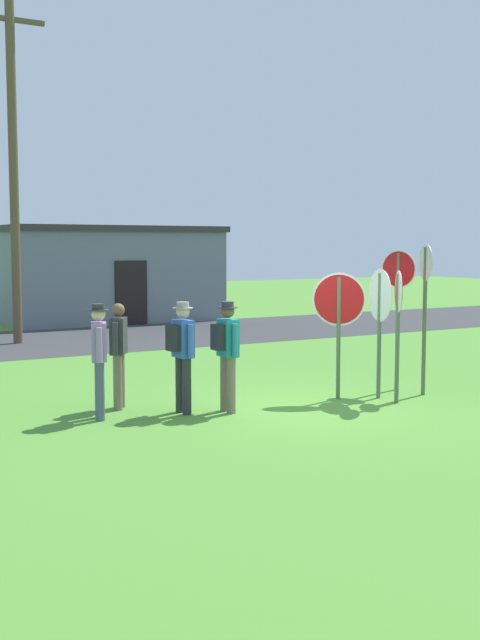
{
  "coord_description": "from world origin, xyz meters",
  "views": [
    {
      "loc": [
        -7.18,
        -10.34,
        2.61
      ],
      "look_at": [
        -0.2,
        1.65,
        1.3
      ],
      "focal_mm": 44.76,
      "sensor_mm": 36.0,
      "label": 1
    }
  ],
  "objects_px": {
    "utility_pole": "(13,165)",
    "person_with_sunhat": "(119,350)",
    "stop_sign_rear_left": "(398,314)",
    "person_in_teal": "(182,349)",
    "stop_sign_low_front": "(425,296)",
    "stop_sign_far_back": "(398,296)",
    "stop_sign_rear_right": "(380,309)",
    "person_in_dark_shirt": "(227,348)",
    "stop_sign_tallest": "(339,313)",
    "person_on_left": "(99,354)"
  },
  "relations": [
    {
      "from": "stop_sign_rear_right",
      "to": "person_in_dark_shirt",
      "type": "xyz_separation_m",
      "value": [
        -2.81,
        0.3,
        -0.51
      ]
    },
    {
      "from": "person_in_teal",
      "to": "utility_pole",
      "type": "bearing_deg",
      "value": 89.29
    },
    {
      "from": "stop_sign_rear_left",
      "to": "stop_sign_low_front",
      "type": "bearing_deg",
      "value": 20.0
    },
    {
      "from": "stop_sign_rear_right",
      "to": "person_on_left",
      "type": "distance_m",
      "value": 4.8
    },
    {
      "from": "stop_sign_tallest",
      "to": "person_in_dark_shirt",
      "type": "height_order",
      "value": "stop_sign_tallest"
    },
    {
      "from": "stop_sign_tallest",
      "to": "person_with_sunhat",
      "type": "height_order",
      "value": "stop_sign_tallest"
    },
    {
      "from": "stop_sign_rear_left",
      "to": "person_on_left",
      "type": "relative_size",
      "value": 1.26
    },
    {
      "from": "person_in_teal",
      "to": "stop_sign_rear_right",
      "type": "bearing_deg",
      "value": -9.22
    },
    {
      "from": "stop_sign_far_back",
      "to": "stop_sign_rear_left",
      "type": "height_order",
      "value": "stop_sign_far_back"
    },
    {
      "from": "stop_sign_rear_left",
      "to": "stop_sign_low_front",
      "type": "xyz_separation_m",
      "value": [
        0.89,
        0.32,
        0.25
      ]
    },
    {
      "from": "person_on_left",
      "to": "person_in_dark_shirt",
      "type": "bearing_deg",
      "value": -15.58
    },
    {
      "from": "stop_sign_tallest",
      "to": "person_on_left",
      "type": "relative_size",
      "value": 1.24
    },
    {
      "from": "stop_sign_rear_right",
      "to": "person_with_sunhat",
      "type": "relative_size",
      "value": 1.31
    },
    {
      "from": "stop_sign_rear_left",
      "to": "person_in_teal",
      "type": "distance_m",
      "value": 3.62
    },
    {
      "from": "person_with_sunhat",
      "to": "person_in_teal",
      "type": "distance_m",
      "value": 1.1
    },
    {
      "from": "person_in_dark_shirt",
      "to": "person_with_sunhat",
      "type": "xyz_separation_m",
      "value": [
        -1.35,
        1.1,
        -0.06
      ]
    },
    {
      "from": "stop_sign_tallest",
      "to": "stop_sign_rear_left",
      "type": "bearing_deg",
      "value": -50.55
    },
    {
      "from": "stop_sign_rear_left",
      "to": "person_in_dark_shirt",
      "type": "relative_size",
      "value": 1.26
    },
    {
      "from": "stop_sign_rear_left",
      "to": "person_with_sunhat",
      "type": "xyz_separation_m",
      "value": [
        -4.14,
        1.88,
        -0.53
      ]
    },
    {
      "from": "stop_sign_low_front",
      "to": "person_in_teal",
      "type": "height_order",
      "value": "stop_sign_low_front"
    },
    {
      "from": "utility_pole",
      "to": "person_with_sunhat",
      "type": "bearing_deg",
      "value": -95.1
    },
    {
      "from": "stop_sign_low_front",
      "to": "person_with_sunhat",
      "type": "height_order",
      "value": "stop_sign_low_front"
    },
    {
      "from": "stop_sign_low_front",
      "to": "person_with_sunhat",
      "type": "distance_m",
      "value": 5.32
    },
    {
      "from": "stop_sign_low_front",
      "to": "stop_sign_tallest",
      "type": "bearing_deg",
      "value": 163.81
    },
    {
      "from": "stop_sign_rear_right",
      "to": "person_in_dark_shirt",
      "type": "relative_size",
      "value": 1.27
    },
    {
      "from": "stop_sign_low_front",
      "to": "stop_sign_far_back",
      "type": "bearing_deg",
      "value": 95.76
    },
    {
      "from": "utility_pole",
      "to": "stop_sign_tallest",
      "type": "xyz_separation_m",
      "value": [
        2.67,
        -10.49,
        -3.2
      ]
    },
    {
      "from": "person_in_teal",
      "to": "person_with_sunhat",
      "type": "bearing_deg",
      "value": 130.28
    },
    {
      "from": "stop_sign_rear_left",
      "to": "person_with_sunhat",
      "type": "distance_m",
      "value": 4.58
    },
    {
      "from": "stop_sign_low_front",
      "to": "person_in_teal",
      "type": "xyz_separation_m",
      "value": [
        -4.32,
        0.72,
        -0.72
      ]
    },
    {
      "from": "stop_sign_tallest",
      "to": "stop_sign_low_front",
      "type": "bearing_deg",
      "value": -16.19
    },
    {
      "from": "utility_pole",
      "to": "person_in_dark_shirt",
      "type": "relative_size",
      "value": 5.17
    },
    {
      "from": "utility_pole",
      "to": "person_in_dark_shirt",
      "type": "xyz_separation_m",
      "value": [
        0.52,
        -10.47,
        -3.67
      ]
    },
    {
      "from": "utility_pole",
      "to": "person_with_sunhat",
      "type": "height_order",
      "value": "utility_pole"
    },
    {
      "from": "stop_sign_rear_left",
      "to": "person_on_left",
      "type": "bearing_deg",
      "value": 164.36
    },
    {
      "from": "stop_sign_rear_left",
      "to": "stop_sign_rear_right",
      "type": "bearing_deg",
      "value": 87.07
    },
    {
      "from": "stop_sign_rear_right",
      "to": "person_in_teal",
      "type": "bearing_deg",
      "value": 170.78
    },
    {
      "from": "stop_sign_far_back",
      "to": "stop_sign_tallest",
      "type": "relative_size",
      "value": 1.17
    },
    {
      "from": "person_on_left",
      "to": "stop_sign_tallest",
      "type": "bearing_deg",
      "value": -7.65
    },
    {
      "from": "stop_sign_far_back",
      "to": "stop_sign_rear_left",
      "type": "relative_size",
      "value": 1.15
    },
    {
      "from": "utility_pole",
      "to": "stop_sign_rear_right",
      "type": "bearing_deg",
      "value": -72.83
    },
    {
      "from": "person_in_dark_shirt",
      "to": "person_in_teal",
      "type": "relative_size",
      "value": 1.0
    },
    {
      "from": "utility_pole",
      "to": "stop_sign_rear_right",
      "type": "distance_m",
      "value": 11.7
    },
    {
      "from": "person_in_teal",
      "to": "stop_sign_tallest",
      "type": "bearing_deg",
      "value": -5.77
    },
    {
      "from": "person_in_dark_shirt",
      "to": "stop_sign_far_back",
      "type": "bearing_deg",
      "value": 2.59
    },
    {
      "from": "stop_sign_rear_right",
      "to": "stop_sign_tallest",
      "type": "xyz_separation_m",
      "value": [
        -0.65,
        0.28,
        -0.04
      ]
    },
    {
      "from": "stop_sign_tallest",
      "to": "stop_sign_rear_right",
      "type": "bearing_deg",
      "value": -23.01
    },
    {
      "from": "stop_sign_rear_left",
      "to": "stop_sign_low_front",
      "type": "height_order",
      "value": "stop_sign_low_front"
    },
    {
      "from": "stop_sign_far_back",
      "to": "person_in_dark_shirt",
      "type": "xyz_separation_m",
      "value": [
        -3.61,
        -0.16,
        -0.68
      ]
    },
    {
      "from": "stop_sign_tallest",
      "to": "person_on_left",
      "type": "height_order",
      "value": "stop_sign_tallest"
    }
  ]
}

